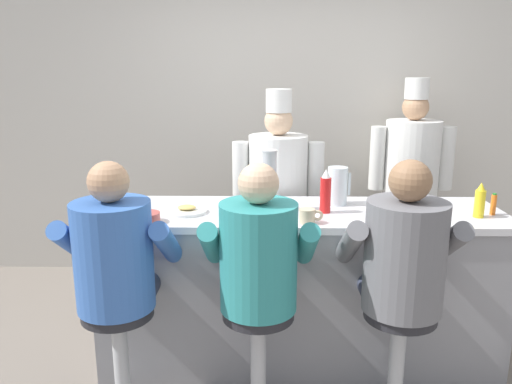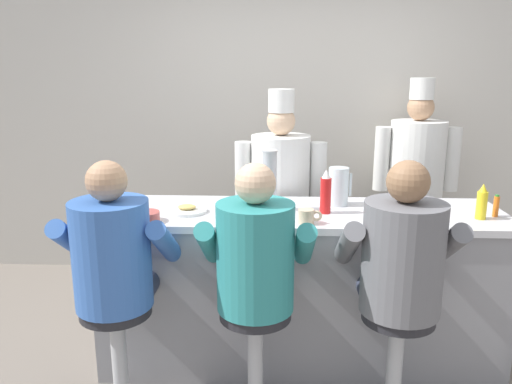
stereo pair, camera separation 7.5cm
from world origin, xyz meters
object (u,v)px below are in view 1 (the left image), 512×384
at_px(water_pitcher_clear, 337,186).
at_px(diner_seated_blue, 116,264).
at_px(cook_in_whites_near, 278,195).
at_px(breakfast_plate, 187,210).
at_px(cup_stack_steel, 269,180).
at_px(hot_sauce_bottle_orange, 493,204).
at_px(cook_in_whites_far, 410,176).
at_px(coffee_mug_tan, 308,216).
at_px(ketchup_bottle_red, 325,192).
at_px(diner_seated_teal, 258,265).
at_px(mustard_bottle_yellow, 480,201).
at_px(cereal_bowl, 146,218).
at_px(diner_seated_grey, 402,264).

bearing_deg(water_pitcher_clear, diner_seated_blue, -149.41).
xyz_separation_m(water_pitcher_clear, cook_in_whites_near, (-0.35, 0.46, -0.18)).
bearing_deg(breakfast_plate, cook_in_whites_near, 50.42).
height_order(cup_stack_steel, diner_seated_blue, diner_seated_blue).
distance_m(hot_sauce_bottle_orange, cook_in_whites_far, 1.20).
bearing_deg(water_pitcher_clear, cook_in_whites_far, 52.95).
bearing_deg(breakfast_plate, diner_seated_blue, -119.46).
bearing_deg(coffee_mug_tan, ketchup_bottle_red, 60.99).
bearing_deg(diner_seated_teal, mustard_bottle_yellow, 19.18).
xyz_separation_m(coffee_mug_tan, cup_stack_steel, (-0.21, 0.26, 0.14)).
relative_size(breakfast_plate, cook_in_whites_near, 0.14).
height_order(mustard_bottle_yellow, cup_stack_steel, cup_stack_steel).
distance_m(cereal_bowl, diner_seated_blue, 0.35).
xyz_separation_m(cereal_bowl, diner_seated_teal, (0.62, -0.30, -0.15)).
height_order(ketchup_bottle_red, water_pitcher_clear, ketchup_bottle_red).
bearing_deg(diner_seated_blue, diner_seated_grey, 0.03).
xyz_separation_m(breakfast_plate, cereal_bowl, (-0.19, -0.19, 0.01)).
height_order(coffee_mug_tan, diner_seated_grey, diner_seated_grey).
distance_m(ketchup_bottle_red, cereal_bowl, 1.02).
bearing_deg(cup_stack_steel, mustard_bottle_yellow, -6.47).
distance_m(water_pitcher_clear, diner_seated_teal, 0.88).
xyz_separation_m(water_pitcher_clear, breakfast_plate, (-0.90, -0.20, -0.10)).
bearing_deg(cook_in_whites_near, cook_in_whites_far, 25.17).
bearing_deg(ketchup_bottle_red, mustard_bottle_yellow, -5.55).
relative_size(hot_sauce_bottle_orange, diner_seated_grey, 0.09).
bearing_deg(coffee_mug_tan, mustard_bottle_yellow, 7.59).
height_order(mustard_bottle_yellow, cereal_bowl, mustard_bottle_yellow).
height_order(ketchup_bottle_red, mustard_bottle_yellow, ketchup_bottle_red).
bearing_deg(ketchup_bottle_red, diner_seated_blue, -154.67).
xyz_separation_m(cup_stack_steel, cook_in_whites_near, (0.07, 0.59, -0.24)).
xyz_separation_m(diner_seated_blue, cook_in_whites_far, (1.91, 1.67, 0.10)).
relative_size(cup_stack_steel, cook_in_whites_far, 0.21).
xyz_separation_m(water_pitcher_clear, cook_in_whites_far, (0.73, 0.97, -0.14)).
bearing_deg(diner_seated_blue, diner_seated_teal, -0.03).
bearing_deg(diner_seated_blue, hot_sauce_bottle_orange, 13.27).
xyz_separation_m(hot_sauce_bottle_orange, cook_in_whites_near, (-1.22, 0.68, -0.12)).
bearing_deg(cup_stack_steel, diner_seated_teal, -95.83).
relative_size(diner_seated_grey, cook_in_whites_near, 0.83).
bearing_deg(cup_stack_steel, diner_seated_grey, -41.16).
relative_size(mustard_bottle_yellow, water_pitcher_clear, 0.86).
relative_size(diner_seated_blue, cook_in_whites_far, 0.79).
distance_m(cereal_bowl, cup_stack_steel, 0.74).
bearing_deg(hot_sauce_bottle_orange, diner_seated_teal, -160.22).
height_order(diner_seated_blue, cook_in_whites_far, cook_in_whites_far).
distance_m(mustard_bottle_yellow, coffee_mug_tan, 0.98).
bearing_deg(coffee_mug_tan, hot_sauce_bottle_orange, 9.56).
bearing_deg(cook_in_whites_far, water_pitcher_clear, -127.05).
bearing_deg(diner_seated_teal, diner_seated_grey, 0.08).
distance_m(mustard_bottle_yellow, diner_seated_grey, 0.72).
relative_size(cereal_bowl, cup_stack_steel, 0.42).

